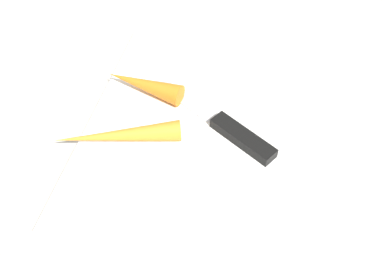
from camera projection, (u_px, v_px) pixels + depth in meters
name	position (u px, v px, depth m)	size (l,w,h in m)	color
ground_plane	(192.00, 134.00, 0.59)	(1.40, 1.40, 0.00)	#ADA8A0
cutting_board	(192.00, 131.00, 0.59)	(0.36, 0.26, 0.01)	white
knife	(234.00, 132.00, 0.57)	(0.12, 0.18, 0.01)	#B7B7BC
carrot_short	(144.00, 85.00, 0.62)	(0.03, 0.03, 0.11)	orange
carrot_long	(118.00, 135.00, 0.56)	(0.03, 0.03, 0.15)	orange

